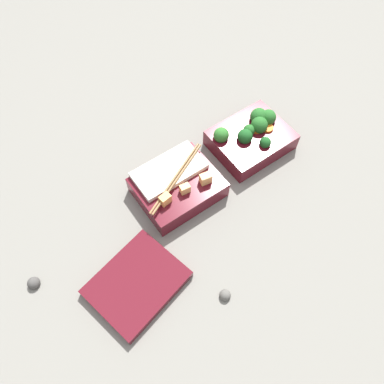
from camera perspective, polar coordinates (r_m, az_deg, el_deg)
ground_plane at (r=0.90m, az=3.90°, el=3.54°), size 3.00×3.00×0.00m
bento_tray_vegetable at (r=0.93m, az=9.00°, el=8.29°), size 0.18×0.15×0.08m
bento_tray_rice at (r=0.84m, az=-2.38°, el=1.11°), size 0.19×0.15×0.07m
bento_lid at (r=0.77m, az=-8.39°, el=-13.59°), size 0.21×0.18×0.02m
pebble_0 at (r=0.83m, az=-22.97°, el=-12.66°), size 0.03×0.03×0.03m
pebble_1 at (r=0.77m, az=5.06°, el=-15.38°), size 0.02×0.02×0.02m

